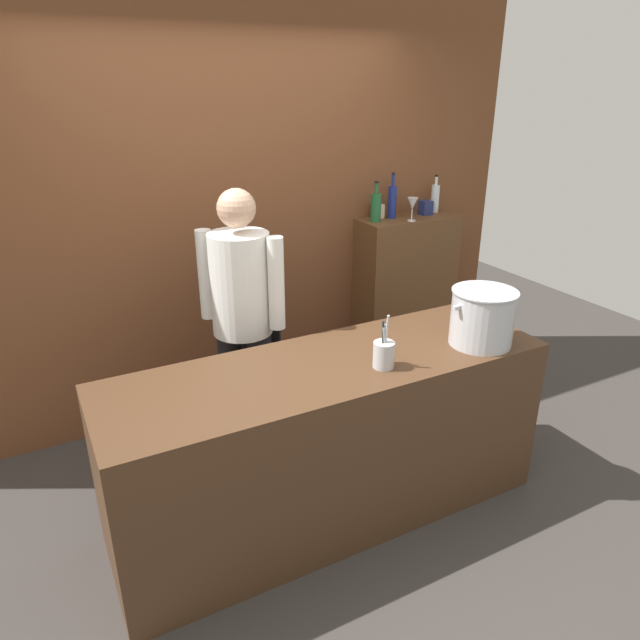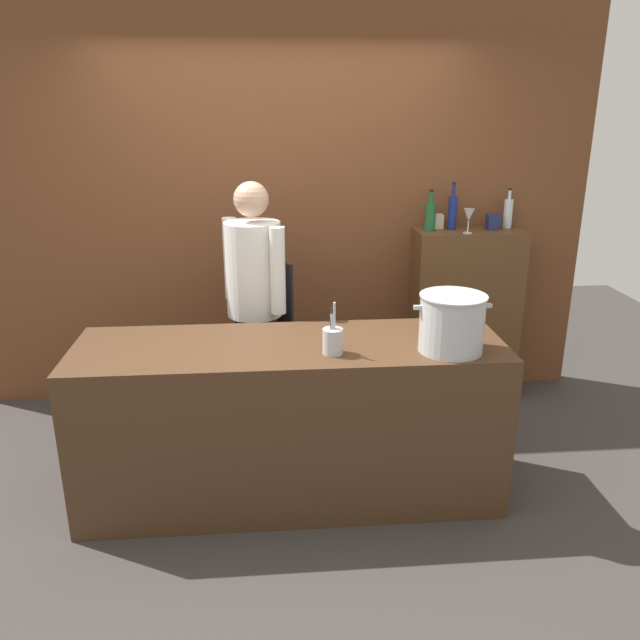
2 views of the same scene
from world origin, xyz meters
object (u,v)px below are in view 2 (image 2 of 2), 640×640
object	(u,v)px
utensil_crock	(333,340)
wine_bottle_green	(430,216)
chef	(255,295)
wine_bottle_clear	(508,213)
wine_bottle_cobalt	(452,212)
stockpot_large	(452,323)
wine_glass_tall	(469,216)
spice_tin_cream	(437,221)
spice_tin_navy	(493,222)

from	to	relation	value
utensil_crock	wine_bottle_green	xyz separation A→B (m)	(0.82, 1.35, 0.39)
chef	wine_bottle_clear	world-z (taller)	chef
utensil_crock	wine_bottle_clear	xyz separation A→B (m)	(1.39, 1.42, 0.39)
utensil_crock	wine_bottle_cobalt	size ratio (longest dim) A/B	0.85
stockpot_large	wine_glass_tall	size ratio (longest dim) A/B	2.37
wine_bottle_clear	wine_glass_tall	size ratio (longest dim) A/B	1.66
utensil_crock	spice_tin_cream	size ratio (longest dim) A/B	2.74
chef	wine_bottle_green	world-z (taller)	chef
stockpot_large	wine_glass_tall	xyz separation A→B (m)	(0.46, 1.26, 0.32)
wine_bottle_clear	wine_bottle_cobalt	xyz separation A→B (m)	(-0.41, -0.02, 0.02)
spice_tin_navy	wine_bottle_green	bearing A→B (deg)	-178.22
chef	wine_bottle_green	bearing A→B (deg)	-108.64
stockpot_large	spice_tin_cream	world-z (taller)	spice_tin_cream
spice_tin_navy	spice_tin_cream	xyz separation A→B (m)	(-0.38, 0.08, -0.00)
wine_bottle_clear	wine_bottle_green	size ratio (longest dim) A/B	0.98
wine_bottle_clear	spice_tin_navy	xyz separation A→B (m)	(-0.12, -0.05, -0.06)
chef	wine_bottle_green	xyz separation A→B (m)	(1.21, 0.50, 0.39)
wine_bottle_cobalt	wine_glass_tall	distance (m)	0.16
chef	wine_glass_tall	distance (m)	1.56
wine_bottle_cobalt	spice_tin_navy	xyz separation A→B (m)	(0.29, -0.03, -0.07)
wine_bottle_cobalt	spice_tin_navy	distance (m)	0.30
wine_bottle_green	wine_glass_tall	xyz separation A→B (m)	(0.24, -0.11, 0.01)
utensil_crock	wine_bottle_cobalt	world-z (taller)	wine_bottle_cobalt
spice_tin_cream	utensil_crock	bearing A→B (deg)	-121.79
chef	spice_tin_navy	distance (m)	1.78
stockpot_large	wine_bottle_clear	xyz separation A→B (m)	(0.79, 1.43, 0.31)
wine_bottle_clear	wine_bottle_cobalt	size ratio (longest dim) A/B	0.85
spice_tin_cream	chef	bearing A→B (deg)	-155.32
spice_tin_cream	stockpot_large	bearing A→B (deg)	-101.46
stockpot_large	wine_bottle_clear	world-z (taller)	wine_bottle_clear
utensil_crock	wine_bottle_clear	bearing A→B (deg)	45.46
wine_glass_tall	spice_tin_navy	world-z (taller)	wine_glass_tall
wine_bottle_clear	spice_tin_navy	distance (m)	0.14
utensil_crock	wine_bottle_cobalt	xyz separation A→B (m)	(0.98, 1.39, 0.40)
wine_bottle_green	wine_glass_tall	distance (m)	0.26
chef	stockpot_large	xyz separation A→B (m)	(1.00, -0.86, 0.08)
wine_bottle_clear	spice_tin_cream	size ratio (longest dim) A/B	2.77
chef	spice_tin_cream	distance (m)	1.46
wine_bottle_clear	wine_bottle_green	distance (m)	0.58
stockpot_large	wine_bottle_cobalt	bearing A→B (deg)	74.70
wine_bottle_green	spice_tin_cream	xyz separation A→B (m)	(0.08, 0.09, -0.06)
chef	spice_tin_navy	bearing A→B (deg)	-113.92
spice_tin_cream	wine_glass_tall	bearing A→B (deg)	-50.87
wine_bottle_cobalt	spice_tin_cream	size ratio (longest dim) A/B	3.24
spice_tin_navy	chef	bearing A→B (deg)	-162.78
utensil_crock	spice_tin_cream	world-z (taller)	spice_tin_cream
chef	utensil_crock	world-z (taller)	chef
wine_bottle_clear	chef	bearing A→B (deg)	-162.42
spice_tin_navy	wine_bottle_cobalt	bearing A→B (deg)	174.74
chef	utensil_crock	bearing A→B (deg)	163.92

